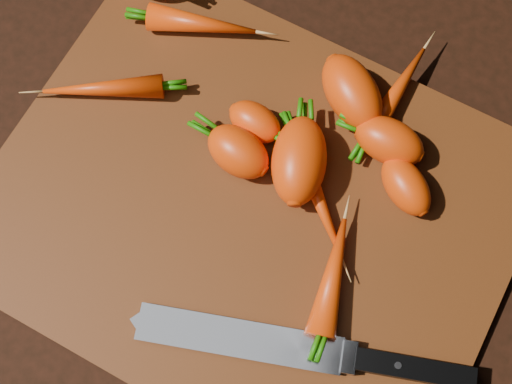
% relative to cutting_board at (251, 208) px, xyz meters
% --- Properties ---
extents(ground, '(2.00, 2.00, 0.01)m').
position_rel_cutting_board_xyz_m(ground, '(0.00, 0.00, -0.01)').
color(ground, black).
extents(cutting_board, '(0.50, 0.40, 0.01)m').
position_rel_cutting_board_xyz_m(cutting_board, '(0.00, 0.00, 0.00)').
color(cutting_board, '#632F11').
rests_on(cutting_board, ground).
extents(carrot_1, '(0.07, 0.06, 0.05)m').
position_rel_cutting_board_xyz_m(carrot_1, '(-0.03, 0.04, 0.03)').
color(carrot_1, '#F0420A').
rests_on(carrot_1, cutting_board).
extents(carrot_2, '(0.10, 0.09, 0.05)m').
position_rel_cutting_board_xyz_m(carrot_2, '(0.04, 0.14, 0.03)').
color(carrot_2, '#F0420A').
rests_on(carrot_2, cutting_board).
extents(carrot_3, '(0.08, 0.10, 0.05)m').
position_rel_cutting_board_xyz_m(carrot_3, '(0.02, 0.05, 0.03)').
color(carrot_3, '#F0420A').
rests_on(carrot_3, cutting_board).
extents(carrot_4, '(0.07, 0.04, 0.04)m').
position_rel_cutting_board_xyz_m(carrot_4, '(0.09, 0.12, 0.03)').
color(carrot_4, '#F0420A').
rests_on(carrot_4, cutting_board).
extents(carrot_5, '(0.06, 0.04, 0.04)m').
position_rel_cutting_board_xyz_m(carrot_5, '(-0.04, 0.07, 0.02)').
color(carrot_5, '#F0420A').
rests_on(carrot_5, cutting_board).
extents(carrot_6, '(0.07, 0.07, 0.04)m').
position_rel_cutting_board_xyz_m(carrot_6, '(0.12, 0.08, 0.02)').
color(carrot_6, '#F0420A').
rests_on(carrot_6, cutting_board).
extents(carrot_7, '(0.03, 0.12, 0.03)m').
position_rel_cutting_board_xyz_m(carrot_7, '(0.07, 0.17, 0.02)').
color(carrot_7, '#F0420A').
rests_on(carrot_7, cutting_board).
extents(carrot_8, '(0.11, 0.11, 0.02)m').
position_rel_cutting_board_xyz_m(carrot_8, '(0.05, 0.04, 0.02)').
color(carrot_8, '#F0420A').
rests_on(carrot_8, cutting_board).
extents(carrot_9, '(0.06, 0.12, 0.03)m').
position_rel_cutting_board_xyz_m(carrot_9, '(0.10, -0.03, 0.02)').
color(carrot_9, '#F0420A').
rests_on(carrot_9, cutting_board).
extents(carrot_10, '(0.12, 0.08, 0.03)m').
position_rel_cutting_board_xyz_m(carrot_10, '(-0.19, 0.03, 0.02)').
color(carrot_10, '#F0420A').
rests_on(carrot_10, cutting_board).
extents(carrot_11, '(0.12, 0.06, 0.03)m').
position_rel_cutting_board_xyz_m(carrot_11, '(-0.14, 0.15, 0.02)').
color(carrot_11, '#F0420A').
rests_on(carrot_11, cutting_board).
extents(knife, '(0.30, 0.12, 0.02)m').
position_rel_cutting_board_xyz_m(knife, '(0.07, -0.11, 0.01)').
color(knife, gray).
rests_on(knife, cutting_board).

